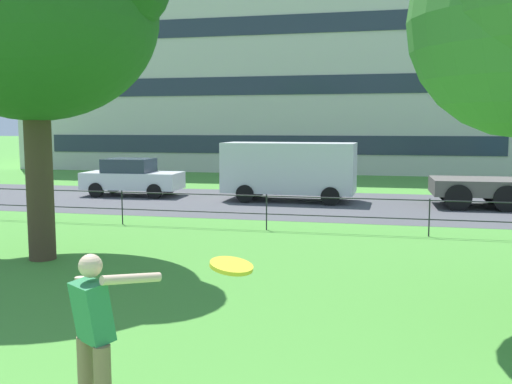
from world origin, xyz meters
name	(u,v)px	position (x,y,z in m)	size (l,w,h in m)	color
street_strip	(297,204)	(0.00, 19.66, 0.00)	(80.00, 8.00, 0.01)	#4C4C51
park_fence	(267,206)	(0.00, 14.12, 0.67)	(34.66, 0.04, 1.00)	#232328
tree_large_lawn	(27,10)	(-4.18, 9.65, 5.27)	(6.51, 5.20, 7.39)	#4C3828
person_thrower	(94,336)	(0.56, 3.45, 0.92)	(0.78, 0.66, 1.70)	#846B4C
frisbee	(231,266)	(2.28, 2.05, 2.01)	(0.36, 0.36, 0.07)	yellow
car_white_right	(132,177)	(-7.03, 20.62, 0.78)	(4.06, 1.93, 1.54)	silver
panel_van_left	(290,168)	(-0.40, 20.44, 1.27)	(5.04, 2.19, 2.24)	silver
apartment_building_background	(283,40)	(-4.20, 40.32, 9.02)	(33.53, 15.24, 18.03)	beige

